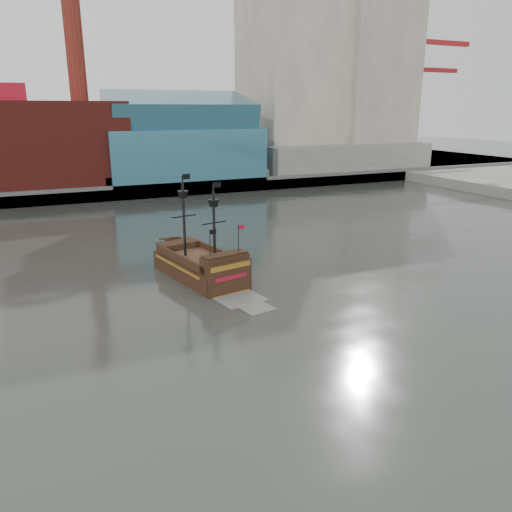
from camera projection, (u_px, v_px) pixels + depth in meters
name	position (u px, v px, depth m)	size (l,w,h in m)	color
ground	(321.00, 335.00, 36.13)	(400.00, 400.00, 0.00)	#272A25
promenade_far	(115.00, 174.00, 116.30)	(220.00, 60.00, 2.00)	slate
seawall	(141.00, 192.00, 90.42)	(220.00, 1.00, 2.60)	#4C4C49
skyline	(137.00, 65.00, 105.14)	(149.00, 45.00, 62.00)	brown
crane_a	(416.00, 95.00, 133.27)	(22.50, 4.00, 32.25)	slate
crane_b	(417.00, 109.00, 146.79)	(19.10, 4.00, 26.25)	slate
pirate_ship	(201.00, 268.00, 48.16)	(6.94, 14.75, 10.63)	black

